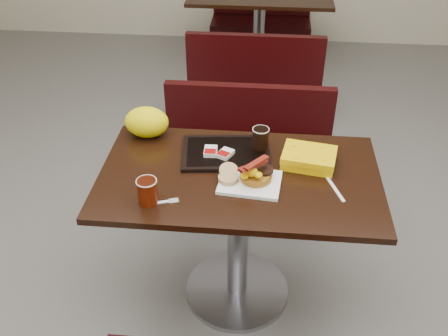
# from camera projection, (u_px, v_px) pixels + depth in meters

# --- Properties ---
(floor) EXTENTS (6.00, 7.00, 0.01)m
(floor) POSITION_uv_depth(u_px,v_px,m) (237.00, 291.00, 2.59)
(floor) COLOR slate
(floor) RESTS_ON ground
(table_near) EXTENTS (1.20, 0.70, 0.75)m
(table_near) POSITION_uv_depth(u_px,v_px,m) (238.00, 238.00, 2.37)
(table_near) COLOR black
(table_near) RESTS_ON floor
(bench_near_n) EXTENTS (1.00, 0.46, 0.72)m
(bench_near_n) POSITION_uv_depth(u_px,v_px,m) (246.00, 157.00, 2.95)
(bench_near_n) COLOR black
(bench_near_n) RESTS_ON floor
(table_far) EXTENTS (1.20, 0.70, 0.75)m
(table_far) POSITION_uv_depth(u_px,v_px,m) (259.00, 36.00, 4.48)
(table_far) COLOR black
(table_far) RESTS_ON floor
(bench_far_s) EXTENTS (1.00, 0.46, 0.72)m
(bench_far_s) POSITION_uv_depth(u_px,v_px,m) (255.00, 71.00, 3.92)
(bench_far_s) COLOR black
(bench_far_s) RESTS_ON floor
(bench_far_n) EXTENTS (1.00, 0.46, 0.72)m
(bench_far_n) POSITION_uv_depth(u_px,v_px,m) (261.00, 12.00, 5.05)
(bench_far_n) COLOR black
(bench_far_n) RESTS_ON floor
(platter) EXTENTS (0.27, 0.22, 0.01)m
(platter) POSITION_uv_depth(u_px,v_px,m) (250.00, 182.00, 2.09)
(platter) COLOR white
(platter) RESTS_ON table_near
(pancake_stack) EXTENTS (0.14, 0.14, 0.03)m
(pancake_stack) POSITION_uv_depth(u_px,v_px,m) (256.00, 176.00, 2.09)
(pancake_stack) COLOR #976419
(pancake_stack) RESTS_ON platter
(sausage_patty) EXTENTS (0.09, 0.09, 0.01)m
(sausage_patty) POSITION_uv_depth(u_px,v_px,m) (264.00, 170.00, 2.10)
(sausage_patty) COLOR black
(sausage_patty) RESTS_ON pancake_stack
(scrambled_eggs) EXTENTS (0.10, 0.10, 0.05)m
(scrambled_eggs) POSITION_uv_depth(u_px,v_px,m) (251.00, 172.00, 2.05)
(scrambled_eggs) COLOR yellow
(scrambled_eggs) RESTS_ON pancake_stack
(bacon_strips) EXTENTS (0.15, 0.16, 0.01)m
(bacon_strips) POSITION_uv_depth(u_px,v_px,m) (253.00, 165.00, 2.04)
(bacon_strips) COLOR #4C0506
(bacon_strips) RESTS_ON scrambled_eggs
(muffin_bottom) EXTENTS (0.10, 0.10, 0.02)m
(muffin_bottom) POSITION_uv_depth(u_px,v_px,m) (228.00, 178.00, 2.09)
(muffin_bottom) COLOR tan
(muffin_bottom) RESTS_ON platter
(muffin_top) EXTENTS (0.10, 0.10, 0.05)m
(muffin_top) POSITION_uv_depth(u_px,v_px,m) (229.00, 171.00, 2.11)
(muffin_top) COLOR tan
(muffin_top) RESTS_ON platter
(coffee_cup_near) EXTENTS (0.10, 0.10, 0.11)m
(coffee_cup_near) POSITION_uv_depth(u_px,v_px,m) (147.00, 192.00, 1.97)
(coffee_cup_near) COLOR maroon
(coffee_cup_near) RESTS_ON table_near
(fork) EXTENTS (0.14, 0.07, 0.00)m
(fork) POSITION_uv_depth(u_px,v_px,m) (157.00, 203.00, 1.99)
(fork) COLOR white
(fork) RESTS_ON table_near
(knife) EXTENTS (0.07, 0.16, 0.00)m
(knife) POSITION_uv_depth(u_px,v_px,m) (335.00, 189.00, 2.06)
(knife) COLOR white
(knife) RESTS_ON table_near
(condiment_ketchup) EXTENTS (0.04, 0.03, 0.01)m
(condiment_ketchup) POSITION_uv_depth(u_px,v_px,m) (252.00, 174.00, 2.14)
(condiment_ketchup) COLOR #8C0504
(condiment_ketchup) RESTS_ON table_near
(tray) EXTENTS (0.42, 0.32, 0.02)m
(tray) POSITION_uv_depth(u_px,v_px,m) (226.00, 153.00, 2.27)
(tray) COLOR black
(tray) RESTS_ON table_near
(hashbrown_sleeve_left) EXTENTS (0.06, 0.08, 0.02)m
(hashbrown_sleeve_left) POSITION_uv_depth(u_px,v_px,m) (211.00, 151.00, 2.25)
(hashbrown_sleeve_left) COLOR silver
(hashbrown_sleeve_left) RESTS_ON tray
(hashbrown_sleeve_right) EXTENTS (0.08, 0.09, 0.02)m
(hashbrown_sleeve_right) POSITION_uv_depth(u_px,v_px,m) (225.00, 154.00, 2.23)
(hashbrown_sleeve_right) COLOR silver
(hashbrown_sleeve_right) RESTS_ON tray
(coffee_cup_far) EXTENTS (0.08, 0.08, 0.10)m
(coffee_cup_far) POSITION_uv_depth(u_px,v_px,m) (260.00, 138.00, 2.26)
(coffee_cup_far) COLOR black
(coffee_cup_far) RESTS_ON tray
(clamshell) EXTENTS (0.25, 0.21, 0.06)m
(clamshell) POSITION_uv_depth(u_px,v_px,m) (309.00, 158.00, 2.20)
(clamshell) COLOR #E9B203
(clamshell) RESTS_ON table_near
(paper_bag) EXTENTS (0.25, 0.23, 0.14)m
(paper_bag) POSITION_uv_depth(u_px,v_px,m) (147.00, 122.00, 2.37)
(paper_bag) COLOR #FCE608
(paper_bag) RESTS_ON table_near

